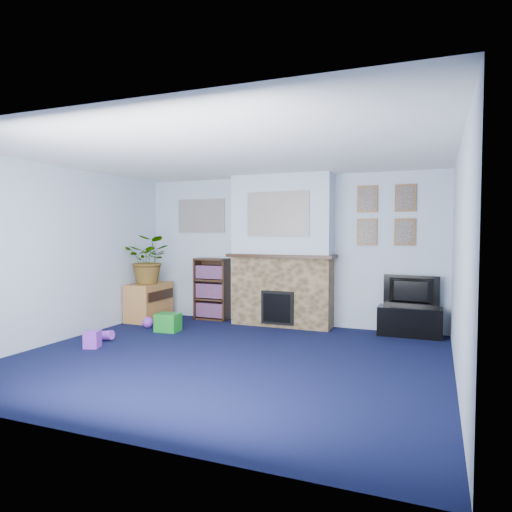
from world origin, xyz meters
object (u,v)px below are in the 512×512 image
at_px(sideboard, 149,300).
at_px(tv_stand, 410,320).
at_px(bookshelf, 212,290).
at_px(television, 410,291).

bearing_deg(sideboard, tv_stand, 5.37).
distance_m(bookshelf, sideboard, 1.08).
bearing_deg(television, sideboard, 11.00).
bearing_deg(sideboard, television, 5.64).
relative_size(tv_stand, sideboard, 1.09).
xyz_separation_m(tv_stand, television, (0.00, 0.02, 0.42)).
height_order(tv_stand, bookshelf, bookshelf).
relative_size(bookshelf, sideboard, 1.29).
bearing_deg(tv_stand, sideboard, -174.63).
distance_m(television, sideboard, 4.22).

